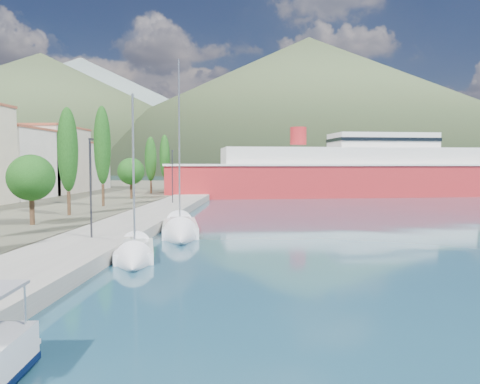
{
  "coord_description": "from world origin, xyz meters",
  "views": [
    {
      "loc": [
        1.55,
        -15.74,
        5.32
      ],
      "look_at": [
        0.0,
        14.0,
        3.5
      ],
      "focal_mm": 35.0,
      "sensor_mm": 36.0,
      "label": 1
    }
  ],
  "objects": [
    {
      "name": "ground",
      "position": [
        0.0,
        120.0,
        0.0
      ],
      "size": [
        1400.0,
        1400.0,
        0.0
      ],
      "primitive_type": "plane",
      "color": "navy"
    },
    {
      "name": "quay",
      "position": [
        -9.0,
        26.0,
        0.4
      ],
      "size": [
        5.0,
        88.0,
        0.8
      ],
      "primitive_type": "cube",
      "color": "gray",
      "rests_on": "ground"
    },
    {
      "name": "hills_far",
      "position": [
        138.59,
        618.73,
        77.39
      ],
      "size": [
        1480.0,
        900.0,
        180.0
      ],
      "color": "slate",
      "rests_on": "ground"
    },
    {
      "name": "hills_near",
      "position": [
        98.04,
        372.5,
        49.18
      ],
      "size": [
        1010.0,
        520.0,
        115.0
      ],
      "color": "#415030",
      "rests_on": "ground"
    },
    {
      "name": "tree_row",
      "position": [
        -15.9,
        31.46,
        5.85
      ],
      "size": [
        3.51,
        64.7,
        10.82
      ],
      "color": "#47301E",
      "rests_on": "land_strip"
    },
    {
      "name": "lamp_posts",
      "position": [
        -9.0,
        14.37,
        4.08
      ],
      "size": [
        0.15,
        44.41,
        6.06
      ],
      "color": "#2D2D33",
      "rests_on": "quay"
    },
    {
      "name": "sailboat_near",
      "position": [
        -5.43,
        8.73,
        0.28
      ],
      "size": [
        3.7,
        7.25,
        10.0
      ],
      "color": "silver",
      "rests_on": "ground"
    },
    {
      "name": "sailboat_mid",
      "position": [
        -4.47,
        17.27,
        0.33
      ],
      "size": [
        4.4,
        10.07,
        14.05
      ],
      "color": "silver",
      "rests_on": "ground"
    },
    {
      "name": "ferry",
      "position": [
        15.34,
        62.4,
        3.6
      ],
      "size": [
        60.77,
        22.9,
        11.81
      ],
      "color": "#B02125",
      "rests_on": "ground"
    }
  ]
}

